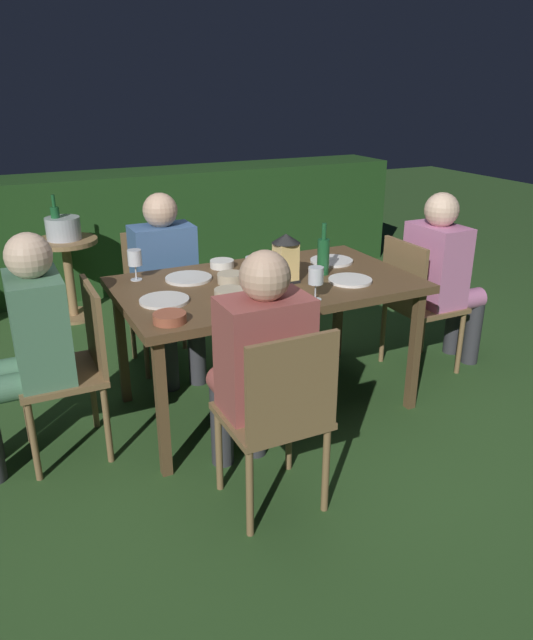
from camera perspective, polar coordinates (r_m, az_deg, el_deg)
ground_plane at (r=3.57m, az=0.00°, el=-7.93°), size 16.00×16.00×0.00m
dining_table at (r=3.28m, az=0.00°, el=2.74°), size 1.60×0.94×0.76m
chair_side_left_a at (r=2.52m, az=1.18°, el=-8.84°), size 0.42×0.40×0.87m
person_in_rust at (r=2.60m, az=-0.75°, el=-3.98°), size 0.38×0.47×1.15m
chair_side_right_a at (r=3.99m, az=-10.11°, el=2.70°), size 0.42×0.40×0.87m
person_in_blue at (r=3.77m, az=-9.42°, el=4.02°), size 0.38×0.47×1.15m
chair_head_far at (r=3.90m, az=14.04°, el=1.89°), size 0.40×0.42×0.87m
person_in_pink at (r=3.97m, az=16.43°, el=4.34°), size 0.48×0.38×1.15m
chair_head_near at (r=3.08m, az=-17.89°, el=-3.92°), size 0.40×0.42×0.87m
person_in_green at (r=3.01m, az=-21.87°, el=-1.93°), size 0.48×0.38×1.15m
lantern_centerpiece at (r=3.21m, az=1.85°, el=6.19°), size 0.15×0.15×0.27m
green_bottle_on_table at (r=3.37m, az=5.43°, el=6.15°), size 0.07×0.07×0.29m
wine_glass_a at (r=3.33m, az=-12.44°, el=5.68°), size 0.08×0.08×0.17m
wine_glass_b at (r=2.95m, az=4.72°, el=4.08°), size 0.08×0.08×0.17m
wine_glass_c at (r=3.12m, az=-1.32°, el=5.12°), size 0.08×0.08×0.17m
plate_a at (r=2.99m, az=-9.70°, el=1.87°), size 0.25×0.25×0.01m
plate_b at (r=3.64m, az=6.21°, el=5.63°), size 0.26×0.26×0.01m
plate_c at (r=3.32m, az=-7.43°, el=3.97°), size 0.25×0.25×0.01m
plate_d at (r=3.28m, az=7.98°, el=3.78°), size 0.24×0.24×0.01m
bowl_olives at (r=2.73m, az=-9.21°, el=0.24°), size 0.15×0.15×0.04m
bowl_bread at (r=3.51m, az=-4.25°, el=5.38°), size 0.14×0.14×0.04m
bowl_salad at (r=3.23m, az=-3.43°, el=4.05°), size 0.14×0.14×0.05m
bowl_dip at (r=2.99m, az=-3.54°, el=2.54°), size 0.15×0.15×0.05m
side_table at (r=4.94m, az=-18.38°, el=4.85°), size 0.49×0.49×0.64m
ice_bucket at (r=4.86m, az=-18.84°, el=8.39°), size 0.26×0.26×0.34m
hedge_backdrop at (r=5.70m, az=-11.62°, el=8.58°), size 4.96×0.62×1.02m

